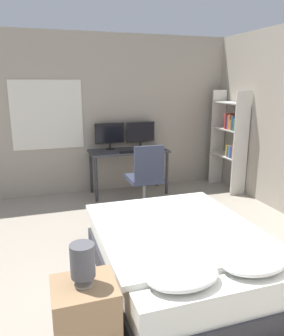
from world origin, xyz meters
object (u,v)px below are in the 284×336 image
Objects in this scene: keyboard at (132,152)px; bedside_lamp at (83,261)px; desk at (129,156)px; nightstand at (86,323)px; monitor_right at (141,133)px; computer_mouse at (148,150)px; bookshelf at (231,136)px; office_chair at (145,182)px; monitor_left at (110,134)px; bed at (179,255)px.

bedside_lamp is at bearing -111.58° from keyboard.
desk is 3.40× the size of keyboard.
nightstand is 3.46m from keyboard.
monitor_right is 7.37× the size of computer_mouse.
bookshelf is at bearing 44.71° from bedside_lamp.
computer_mouse is 0.07× the size of office_chair.
monitor_left is at bearing 126.48° from keyboard.
nightstand is at bearing 0.00° from bedside_lamp.
monitor_left reaches higher than bed.
office_chair is at bearing -84.77° from keyboard.
monitor_right is (1.54, 3.56, 0.26)m from bedside_lamp.
keyboard is 0.68m from office_chair.
monitor_right reaches higher than keyboard.
keyboard is at bearing 68.42° from nightstand.
office_chair is (-0.23, -0.95, -0.61)m from monitor_right.
keyboard is at bearing 95.23° from office_chair.
bed is at bearing -95.37° from desk.
monitor_left reaches higher than desk.
bed is 2.98m from monitor_left.
nightstand is at bearing -115.89° from computer_mouse.
keyboard is at bearing -90.00° from desk.
bed is 6.73× the size of bedside_lamp.
monitor_right reaches higher than bedside_lamp.
bedside_lamp reaches higher than bed.
keyboard is (-0.28, -0.38, -0.25)m from monitor_right.
monitor_right is 1.60m from bookshelf.
bedside_lamp is 0.16× the size of bookshelf.
monitor_left is 0.51× the size of office_chair.
monitor_right is at bearing 53.52° from keyboard.
monitor_left is (-0.28, 0.19, 0.37)m from desk.
keyboard reaches higher than nightstand.
monitor_left is at bearing 146.30° from computer_mouse.
monitor_left is 0.29× the size of bookshelf.
monitor_left is at bearing 180.00° from monitor_right.
bedside_lamp reaches higher than nightstand.
bedside_lamp is 3.60m from desk.
office_chair reaches higher than desk.
computer_mouse is (1.55, 3.18, 0.49)m from nightstand.
keyboard is at bearing 180.00° from computer_mouse.
bedside_lamp is at bearing -105.41° from monitor_left.
nightstand is 0.34× the size of bookshelf.
bedside_lamp is 0.22× the size of desk.
keyboard is at bearing 68.42° from bedside_lamp.
office_chair is (1.31, 2.61, -0.35)m from bedside_lamp.
monitor_left is at bearing 145.69° from desk.
desk is 0.50m from monitor_right.
bookshelf is (2.03, 2.32, 0.72)m from bed.
computer_mouse reaches higher than bed.
bookshelf is (3.03, 3.00, 0.69)m from nightstand.
office_chair reaches higher than computer_mouse.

